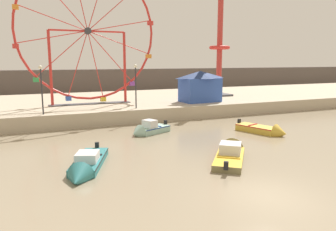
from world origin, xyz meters
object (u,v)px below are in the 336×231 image
Objects in this scene: motorboat_teal_painted at (85,166)px; motorboat_mustard_yellow at (265,130)px; ferris_wheel_red_frame at (88,33)px; motorboat_olive_wood at (231,152)px; drop_tower_red_tower at (220,44)px; promenade_lamp_near at (41,83)px; carnival_booth_blue_tent at (200,86)px; motorboat_seafoam at (148,130)px; promenade_lamp_far at (136,80)px.

motorboat_mustard_yellow is (14.99, 3.59, 0.02)m from motorboat_teal_painted.
motorboat_teal_painted is at bearing -100.56° from ferris_wheel_red_frame.
motorboat_olive_wood is 24.28m from drop_tower_red_tower.
motorboat_teal_painted is at bearing -82.39° from promenade_lamp_near.
carnival_booth_blue_tent is at bearing 16.45° from motorboat_olive_wood.
drop_tower_red_tower is at bearing 36.66° from carnival_booth_blue_tent.
motorboat_mustard_yellow reaches higher than motorboat_teal_painted.
motorboat_mustard_yellow is at bearing -49.66° from ferris_wheel_red_frame.
drop_tower_red_tower is 23.27m from promenade_lamp_near.
motorboat_mustard_yellow is 19.12m from promenade_lamp_near.
promenade_lamp_near reaches higher than carnival_booth_blue_tent.
motorboat_olive_wood is (8.81, -0.71, 0.01)m from motorboat_teal_painted.
promenade_lamp_near reaches higher than motorboat_olive_wood.
motorboat_olive_wood is at bearing -116.41° from carnival_booth_blue_tent.
motorboat_seafoam is at bearing -33.44° from promenade_lamp_near.
carnival_booth_blue_tent is at bearing 155.58° from motorboat_teal_painted.
motorboat_seafoam is 0.73× the size of motorboat_olive_wood.
promenade_lamp_near is (-16.63, 8.66, 3.75)m from motorboat_mustard_yellow.
motorboat_teal_painted is 8.84m from motorboat_olive_wood.
drop_tower_red_tower reaches higher than ferris_wheel_red_frame.
promenade_lamp_near reaches higher than motorboat_teal_painted.
motorboat_seafoam is 0.79× the size of carnival_booth_blue_tent.
motorboat_mustard_yellow is at bearing 133.77° from motorboat_seafoam.
drop_tower_red_tower is (5.19, 15.70, 7.75)m from motorboat_mustard_yellow.
motorboat_mustard_yellow is 0.31× the size of ferris_wheel_red_frame.
carnival_booth_blue_tent is (14.91, 14.64, 2.84)m from motorboat_teal_painted.
motorboat_seafoam is at bearing 57.27° from motorboat_olive_wood.
promenade_lamp_far is at bearing 46.74° from motorboat_olive_wood.
carnival_booth_blue_tent reaches higher than motorboat_olive_wood.
drop_tower_red_tower is 8.59m from carnival_booth_blue_tent.
motorboat_seafoam is at bearing -74.57° from ferris_wheel_red_frame.
promenade_lamp_near reaches higher than motorboat_seafoam.
drop_tower_red_tower reaches higher than motorboat_mustard_yellow.
drop_tower_red_tower is 3.34× the size of carnival_booth_blue_tent.
motorboat_olive_wood is at bearing 106.50° from motorboat_teal_painted.
motorboat_teal_painted is at bearing -140.29° from carnival_booth_blue_tent.
motorboat_mustard_yellow is (8.91, -3.57, -0.07)m from motorboat_seafoam.
carnival_booth_blue_tent is at bearing 8.20° from promenade_lamp_near.
motorboat_seafoam reaches higher than motorboat_teal_painted.
promenade_lamp_far is at bearing -121.90° from motorboat_seafoam.
drop_tower_red_tower is at bearing 8.49° from motorboat_olive_wood.
motorboat_seafoam is 9.60m from motorboat_mustard_yellow.
promenade_lamp_far is (-8.11, -2.05, 0.95)m from carnival_booth_blue_tent.
drop_tower_red_tower is (11.37, 20.00, 7.77)m from motorboat_olive_wood.
motorboat_teal_painted is at bearing -118.37° from promenade_lamp_far.
motorboat_seafoam is 9.95m from promenade_lamp_near.
motorboat_olive_wood is 1.09× the size of carnival_booth_blue_tent.
ferris_wheel_red_frame is at bearing -169.45° from motorboat_teal_painted.
motorboat_olive_wood is 16.76m from carnival_booth_blue_tent.
ferris_wheel_red_frame is at bearing -173.69° from drop_tower_red_tower.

